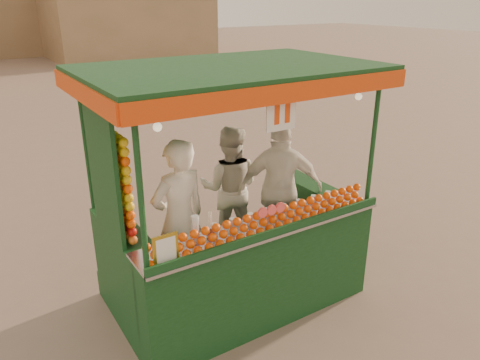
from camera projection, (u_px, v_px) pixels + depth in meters
ground at (262, 288)px, 5.78m from camera, size 90.00×90.00×0.00m
building_right at (126, 13)px, 27.14m from camera, size 9.00×6.00×5.00m
juice_cart at (232, 234)px, 5.22m from camera, size 3.03×1.96×2.76m
vendor_left at (179, 219)px, 4.87m from camera, size 0.69×0.50×1.77m
vendor_middle at (230, 188)px, 5.87m from camera, size 1.00×0.96×1.62m
vendor_right at (280, 189)px, 5.63m from camera, size 1.11×0.89×1.77m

